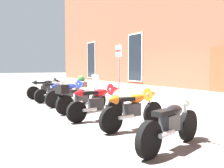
{
  "coord_description": "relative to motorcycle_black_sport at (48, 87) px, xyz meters",
  "views": [
    {
      "loc": [
        8.14,
        -4.67,
        1.57
      ],
      "look_at": [
        -0.34,
        0.36,
        0.93
      ],
      "focal_mm": 40.26,
      "sensor_mm": 36.0,
      "label": 1
    }
  ],
  "objects": [
    {
      "name": "motorcycle_grey_naked",
      "position": [
        1.39,
        -0.12,
        -0.08
      ],
      "size": [
        0.82,
        1.94,
        0.99
      ],
      "color": "black",
      "rests_on": "ground_plane"
    },
    {
      "name": "lane_stripe",
      "position": [
        4.55,
        -2.22,
        -0.57
      ],
      "size": [
        32.21,
        0.12,
        0.01
      ],
      "primitive_type": "cube",
      "color": "silver",
      "rests_on": "ground_plane"
    },
    {
      "name": "sidewalk",
      "position": [
        4.55,
        2.55,
        -0.49
      ],
      "size": [
        32.21,
        3.15,
        0.15
      ],
      "primitive_type": "cube",
      "color": "gray",
      "rests_on": "ground_plane"
    },
    {
      "name": "barrel_planter",
      "position": [
        0.07,
        1.83,
        -0.01
      ],
      "size": [
        0.7,
        0.7,
        0.99
      ],
      "color": "brown",
      "rests_on": "sidewalk"
    },
    {
      "name": "motorcycle_blue_sport",
      "position": [
        2.93,
        0.08,
        0.0
      ],
      "size": [
        0.75,
        2.11,
        1.05
      ],
      "color": "black",
      "rests_on": "ground_plane"
    },
    {
      "name": "ground_plane",
      "position": [
        4.55,
        0.98,
        -0.57
      ],
      "size": [
        140.0,
        140.0,
        0.0
      ],
      "primitive_type": "plane",
      "color": "#565451"
    },
    {
      "name": "brick_pub_facade",
      "position": [
        4.55,
        7.16,
        3.98
      ],
      "size": [
        26.21,
        6.17,
        9.11
      ],
      "color": "brown",
      "rests_on": "ground_plane"
    },
    {
      "name": "parking_sign",
      "position": [
        4.11,
        1.71,
        1.1
      ],
      "size": [
        0.36,
        0.07,
        2.34
      ],
      "color": "#4C4C51",
      "rests_on": "sidewalk"
    },
    {
      "name": "motorcycle_orange_sport",
      "position": [
        7.5,
        0.09,
        -0.01
      ],
      "size": [
        0.63,
        2.1,
        1.03
      ],
      "color": "black",
      "rests_on": "ground_plane"
    },
    {
      "name": "motorcycle_black_sport",
      "position": [
        0.0,
        0.0,
        0.0
      ],
      "size": [
        0.62,
        2.01,
        1.05
      ],
      "color": "black",
      "rests_on": "ground_plane"
    },
    {
      "name": "motorcycle_red_sport",
      "position": [
        6.01,
        -0.17,
        0.01
      ],
      "size": [
        0.63,
        2.06,
        1.07
      ],
      "color": "black",
      "rests_on": "ground_plane"
    },
    {
      "name": "motorcycle_silver_touring",
      "position": [
        4.63,
        -0.21,
        -0.02
      ],
      "size": [
        0.88,
        2.13,
        1.31
      ],
      "color": "black",
      "rests_on": "ground_plane"
    },
    {
      "name": "motorcycle_black_naked",
      "position": [
        9.16,
        -0.26,
        -0.1
      ],
      "size": [
        0.83,
        2.09,
        0.92
      ],
      "color": "black",
      "rests_on": "ground_plane"
    }
  ]
}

